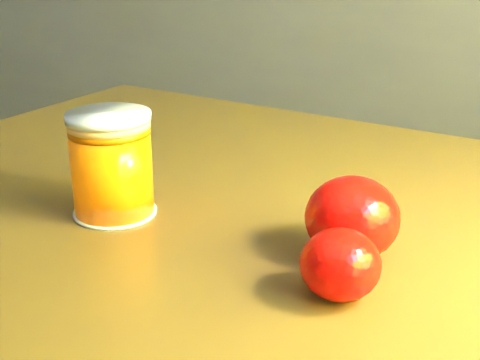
% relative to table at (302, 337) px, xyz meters
% --- Properties ---
extents(kitchen_counter, '(3.15, 0.60, 0.90)m').
position_rel_table_xyz_m(kitchen_counter, '(-0.84, 1.23, -0.21)').
color(kitchen_counter, '#515156').
rests_on(kitchen_counter, ground).
extents(table, '(1.11, 0.86, 0.75)m').
position_rel_table_xyz_m(table, '(0.00, 0.00, 0.00)').
color(table, brown).
rests_on(table, ground).
extents(juice_glass, '(0.07, 0.07, 0.09)m').
position_rel_table_xyz_m(juice_glass, '(-0.17, -0.02, 0.14)').
color(juice_glass, '#FF6E05').
rests_on(juice_glass, table).
extents(orange_front, '(0.09, 0.09, 0.06)m').
position_rel_table_xyz_m(orange_front, '(0.04, -0.02, 0.13)').
color(orange_front, '#FF1005').
rests_on(orange_front, table).
extents(orange_back, '(0.06, 0.06, 0.05)m').
position_rel_table_xyz_m(orange_back, '(0.05, -0.08, 0.12)').
color(orange_back, '#FF1005').
rests_on(orange_back, table).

